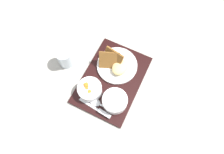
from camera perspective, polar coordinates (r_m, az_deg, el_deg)
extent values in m
plane|color=#ADA89E|center=(1.04, 0.00, -0.87)|extent=(4.00, 4.00, 0.00)
cube|color=black|center=(1.03, 0.00, -0.75)|extent=(0.44, 0.33, 0.01)
cylinder|color=white|center=(0.98, -6.34, -3.57)|extent=(0.12, 0.12, 0.05)
torus|color=white|center=(0.96, -6.48, -3.14)|extent=(0.12, 0.12, 0.01)
cylinder|color=#9EC67A|center=(0.97, -6.37, -3.20)|extent=(0.04, 0.04, 0.01)
cylinder|color=#9EC67A|center=(0.96, -8.09, -3.78)|extent=(0.06, 0.06, 0.02)
cylinder|color=#9EC67A|center=(0.96, -6.50, -3.27)|extent=(0.05, 0.05, 0.02)
cylinder|color=#9EC67A|center=(0.96, -6.31, -4.11)|extent=(0.05, 0.05, 0.01)
cylinder|color=#9EC67A|center=(0.96, -5.93, -4.70)|extent=(0.05, 0.05, 0.02)
cube|color=orange|center=(0.96, -6.46, -4.19)|extent=(0.02, 0.02, 0.01)
cube|color=orange|center=(0.96, -7.20, -3.20)|extent=(0.02, 0.02, 0.01)
cube|color=orange|center=(0.97, -7.42, -2.30)|extent=(0.03, 0.03, 0.02)
cube|color=orange|center=(0.96, -7.24, -2.42)|extent=(0.02, 0.02, 0.02)
cylinder|color=white|center=(0.96, 0.81, -6.90)|extent=(0.12, 0.12, 0.06)
torus|color=white|center=(0.93, 0.84, -6.49)|extent=(0.12, 0.12, 0.01)
cylinder|color=olive|center=(0.95, 0.82, -6.82)|extent=(0.10, 0.10, 0.04)
cube|color=tan|center=(0.94, 0.99, -6.52)|extent=(0.02, 0.02, 0.01)
cylinder|color=white|center=(1.05, 1.68, 3.27)|extent=(0.21, 0.21, 0.01)
ellipsoid|color=#E5CC7F|center=(1.02, 2.24, 2.74)|extent=(0.11, 0.10, 0.03)
cube|color=brown|center=(1.03, 0.08, 5.09)|extent=(0.09, 0.12, 0.10)
cube|color=brown|center=(1.02, -0.82, 4.44)|extent=(0.10, 0.12, 0.09)
cube|color=silver|center=(0.99, -6.57, -7.84)|extent=(0.03, 0.11, 0.00)
cube|color=silver|center=(0.97, -2.16, -10.43)|extent=(0.03, 0.07, 0.02)
ellipsoid|color=silver|center=(0.98, -4.88, -7.18)|extent=(0.05, 0.06, 0.01)
cube|color=silver|center=(0.97, -1.00, -9.04)|extent=(0.02, 0.09, 0.01)
cylinder|color=silver|center=(1.06, -13.24, 5.38)|extent=(0.08, 0.08, 0.11)
cylinder|color=silver|center=(1.07, -13.02, 4.92)|extent=(0.07, 0.07, 0.06)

